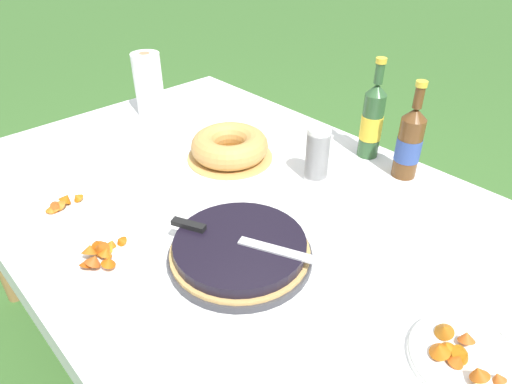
# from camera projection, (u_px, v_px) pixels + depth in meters

# --- Properties ---
(ground_plane) EXTENTS (16.00, 16.00, 0.00)m
(ground_plane) POSITION_uv_depth(u_px,v_px,m) (244.00, 350.00, 1.70)
(ground_plane) COLOR #3D6B2D
(garden_table) EXTENTS (1.81, 1.18, 0.66)m
(garden_table) POSITION_uv_depth(u_px,v_px,m) (241.00, 218.00, 1.36)
(garden_table) COLOR #A87A47
(garden_table) RESTS_ON ground_plane
(tablecloth) EXTENTS (1.82, 1.19, 0.10)m
(tablecloth) POSITION_uv_depth(u_px,v_px,m) (240.00, 207.00, 1.33)
(tablecloth) COLOR white
(tablecloth) RESTS_ON garden_table
(berry_tart) EXTENTS (0.36, 0.36, 0.06)m
(berry_tart) POSITION_uv_depth(u_px,v_px,m) (240.00, 250.00, 1.11)
(berry_tart) COLOR #38383D
(berry_tart) RESTS_ON tablecloth
(serving_knife) EXTENTS (0.35, 0.18, 0.01)m
(serving_knife) POSITION_uv_depth(u_px,v_px,m) (229.00, 236.00, 1.10)
(serving_knife) COLOR silver
(serving_knife) RESTS_ON berry_tart
(bundt_cake) EXTENTS (0.29, 0.29, 0.09)m
(bundt_cake) POSITION_uv_depth(u_px,v_px,m) (230.00, 147.00, 1.52)
(bundt_cake) COLOR tan
(bundt_cake) RESTS_ON tablecloth
(cup_stack) EXTENTS (0.07, 0.07, 0.18)m
(cup_stack) POSITION_uv_depth(u_px,v_px,m) (317.00, 154.00, 1.39)
(cup_stack) COLOR white
(cup_stack) RESTS_ON tablecloth
(cider_bottle_green) EXTENTS (0.07, 0.07, 0.34)m
(cider_bottle_green) POSITION_uv_depth(u_px,v_px,m) (372.00, 120.00, 1.49)
(cider_bottle_green) COLOR #2D562D
(cider_bottle_green) RESTS_ON tablecloth
(cider_bottle_amber) EXTENTS (0.08, 0.08, 0.31)m
(cider_bottle_amber) POSITION_uv_depth(u_px,v_px,m) (409.00, 143.00, 1.39)
(cider_bottle_amber) COLOR brown
(cider_bottle_amber) RESTS_ON tablecloth
(snack_plate_near) EXTENTS (0.20, 0.20, 0.05)m
(snack_plate_near) POSITION_uv_depth(u_px,v_px,m) (60.00, 208.00, 1.29)
(snack_plate_near) COLOR white
(snack_plate_near) RESTS_ON tablecloth
(snack_plate_left) EXTENTS (0.19, 0.19, 0.06)m
(snack_plate_left) POSITION_uv_depth(u_px,v_px,m) (104.00, 256.00, 1.12)
(snack_plate_left) COLOR white
(snack_plate_left) RESTS_ON tablecloth
(snack_plate_far) EXTENTS (0.23, 0.23, 0.06)m
(snack_plate_far) POSITION_uv_depth(u_px,v_px,m) (466.00, 357.00, 0.88)
(snack_plate_far) COLOR white
(snack_plate_far) RESTS_ON tablecloth
(paper_towel_roll) EXTENTS (0.11, 0.11, 0.25)m
(paper_towel_roll) POSITION_uv_depth(u_px,v_px,m) (149.00, 85.00, 1.78)
(paper_towel_roll) COLOR white
(paper_towel_roll) RESTS_ON tablecloth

